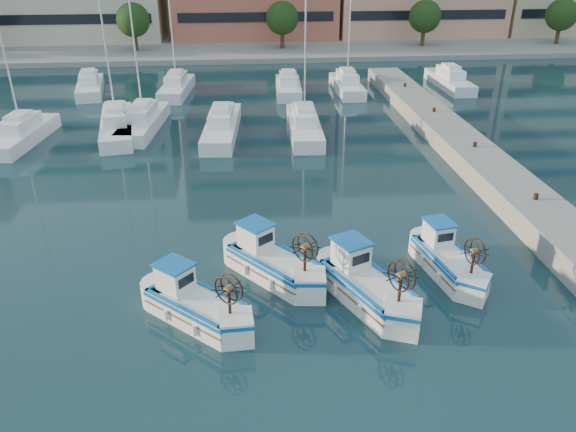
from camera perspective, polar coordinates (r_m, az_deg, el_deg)
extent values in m
plane|color=#1A3A46|center=(23.02, 0.67, -8.55)|extent=(300.00, 300.00, 0.00)
cube|color=gray|center=(33.15, 22.11, 2.11)|extent=(3.00, 60.00, 1.20)
cube|color=gray|center=(86.71, -4.14, 17.93)|extent=(180.00, 40.00, 0.60)
cylinder|color=#3F2B19|center=(74.14, -15.21, 16.59)|extent=(0.50, 0.50, 3.00)
sphere|color=#224217|center=(73.76, -15.47, 18.65)|extent=(4.00, 4.00, 4.00)
cylinder|color=#3F2B19|center=(73.41, -0.59, 17.37)|extent=(0.50, 0.50, 3.00)
sphere|color=#224217|center=(73.03, -0.60, 19.46)|extent=(4.00, 4.00, 4.00)
cylinder|color=#3F2B19|center=(77.00, 13.52, 17.12)|extent=(0.50, 0.50, 3.00)
sphere|color=#224217|center=(76.64, 13.74, 19.10)|extent=(4.00, 4.00, 4.00)
cylinder|color=#3F2B19|center=(84.37, 25.68, 16.11)|extent=(0.50, 0.50, 3.00)
sphere|color=#224217|center=(84.04, 26.06, 17.90)|extent=(4.00, 4.00, 4.00)
cube|color=white|center=(44.48, -25.36, 7.36)|extent=(3.23, 8.33, 1.00)
cylinder|color=silver|center=(43.23, -26.80, 14.21)|extent=(0.12, 0.12, 11.00)
cube|color=white|center=(44.31, -16.99, 8.70)|extent=(3.76, 10.14, 1.00)
cylinder|color=silver|center=(43.05, -17.99, 15.67)|extent=(0.12, 0.12, 11.00)
cube|color=white|center=(44.52, -14.45, 9.11)|extent=(3.14, 9.06, 1.00)
cylinder|color=silver|center=(43.27, -15.29, 16.05)|extent=(0.12, 0.12, 11.00)
cube|color=white|center=(42.39, -6.73, 8.90)|extent=(2.98, 10.04, 1.00)
cube|color=white|center=(42.26, 1.66, 9.02)|extent=(2.59, 9.46, 1.00)
cylinder|color=silver|center=(40.94, 1.77, 16.38)|extent=(0.12, 0.12, 11.00)
cube|color=white|center=(57.00, -19.45, 12.19)|extent=(3.44, 8.06, 1.00)
cube|color=white|center=(54.54, -11.24, 12.57)|extent=(2.98, 8.04, 1.00)
cylinder|color=silver|center=(53.53, -11.78, 18.28)|extent=(0.12, 0.12, 11.00)
cube|color=white|center=(53.70, 0.03, 12.85)|extent=(2.60, 7.34, 1.00)
cube|color=white|center=(54.66, 6.00, 12.95)|extent=(2.24, 7.90, 1.00)
cylinder|color=silver|center=(53.65, 6.29, 18.67)|extent=(0.12, 0.12, 11.00)
cube|color=white|center=(58.34, 16.07, 12.96)|extent=(2.30, 8.63, 1.00)
cube|color=white|center=(21.93, -9.15, -9.36)|extent=(4.07, 3.93, 0.99)
cube|color=#0D5AAE|center=(21.71, -9.22, -8.56)|extent=(4.19, 4.04, 0.15)
cube|color=blue|center=(21.75, -9.21, -8.68)|extent=(3.52, 3.38, 0.06)
cube|color=white|center=(22.08, -11.41, -6.12)|extent=(1.60, 1.59, 1.04)
cube|color=#0D5AAE|center=(21.78, -11.54, -4.87)|extent=(1.80, 1.79, 0.08)
cylinder|color=#331E14|center=(20.33, -5.96, -8.75)|extent=(0.11, 0.11, 1.09)
cylinder|color=brown|center=(19.99, -6.04, -7.39)|extent=(0.40, 0.40, 0.26)
torus|color=#331E14|center=(19.91, -6.32, -7.56)|extent=(0.86, 0.79, 1.10)
torus|color=#331E14|center=(20.08, -5.77, -7.21)|extent=(0.86, 0.79, 1.10)
cube|color=white|center=(24.16, -1.37, -5.21)|extent=(4.01, 4.34, 1.04)
cube|color=#0D5AAE|center=(23.95, -1.38, -4.41)|extent=(4.13, 4.47, 0.16)
cube|color=blue|center=(23.98, -1.38, -4.54)|extent=(3.44, 3.77, 0.06)
cube|color=white|center=(24.39, -3.31, -2.04)|extent=(1.66, 1.68, 1.09)
cube|color=#0D5AAE|center=(24.11, -3.35, -0.80)|extent=(1.86, 1.89, 0.08)
cylinder|color=#331E14|center=(22.51, 1.72, -4.55)|extent=(0.12, 0.12, 1.15)
cylinder|color=brown|center=(22.20, 1.74, -3.19)|extent=(0.42, 0.41, 0.28)
torus|color=#331E14|center=(22.11, 1.48, -3.33)|extent=(0.79, 0.94, 1.16)
torus|color=#331E14|center=(22.29, 2.01, -3.06)|extent=(0.79, 0.94, 1.16)
cube|color=white|center=(22.82, 8.07, -7.56)|extent=(3.44, 4.64, 1.07)
cube|color=#0D5AAE|center=(22.60, 8.13, -6.71)|extent=(3.54, 4.78, 0.16)
cube|color=blue|center=(22.64, 8.12, -6.85)|extent=(2.90, 4.09, 0.06)
cube|color=white|center=(23.05, 6.41, -3.86)|extent=(1.57, 1.67, 1.12)
cube|color=#0D5AAE|center=(22.75, 6.48, -2.54)|extent=(1.77, 1.87, 0.08)
cylinder|color=#331E14|center=(21.06, 11.29, -7.39)|extent=(0.12, 0.12, 1.18)
cylinder|color=brown|center=(20.72, 11.44, -5.94)|extent=(0.41, 0.39, 0.28)
torus|color=#331E14|center=(20.63, 11.12, -6.06)|extent=(0.56, 1.11, 1.19)
torus|color=#331E14|center=(20.81, 11.76, -5.82)|extent=(0.56, 1.11, 1.19)
cube|color=white|center=(25.39, 15.97, -4.75)|extent=(2.30, 4.06, 0.96)
cube|color=#0D5AAE|center=(25.21, 16.08, -4.04)|extent=(2.37, 4.18, 0.15)
cube|color=blue|center=(25.24, 16.06, -4.15)|extent=(1.88, 3.62, 0.05)
cube|color=white|center=(25.72, 15.03, -1.68)|extent=(1.20, 1.35, 1.00)
cube|color=#0D5AAE|center=(25.48, 15.17, -0.60)|extent=(1.36, 1.50, 0.07)
cylinder|color=#331E14|center=(23.73, 18.25, -4.61)|extent=(0.11, 0.11, 1.06)
cylinder|color=brown|center=(23.46, 18.44, -3.43)|extent=(0.33, 0.30, 0.26)
torus|color=#331E14|center=(23.39, 18.16, -3.48)|extent=(0.25, 1.06, 1.07)
torus|color=#331E14|center=(23.53, 18.72, -3.38)|extent=(0.25, 1.06, 1.07)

